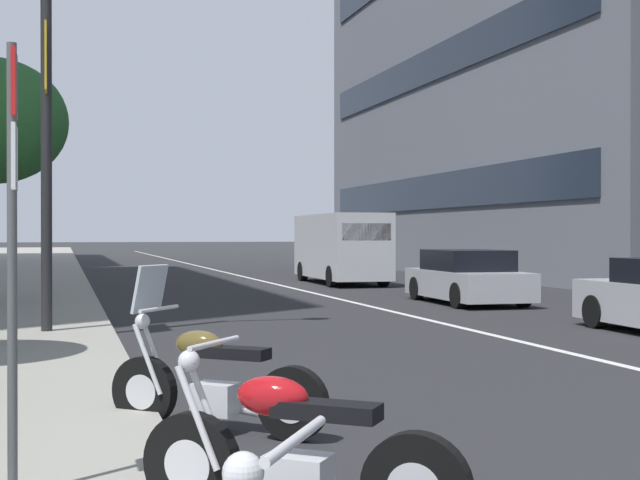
# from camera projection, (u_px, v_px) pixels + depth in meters

# --- Properties ---
(lane_centre_stripe) EXTENTS (110.00, 0.16, 0.01)m
(lane_centre_stripe) POSITION_uv_depth(u_px,v_px,m) (234.00, 274.00, 38.10)
(lane_centre_stripe) COLOR silver
(lane_centre_stripe) RESTS_ON ground
(motorcycle_second_in_row) EXTENTS (1.40, 1.72, 1.10)m
(motorcycle_second_in_row) POSITION_uv_depth(u_px,v_px,m) (295.00, 459.00, 5.19)
(motorcycle_second_in_row) COLOR black
(motorcycle_second_in_row) RESTS_ON ground
(motorcycle_mid_row) EXTENTS (1.45, 1.72, 1.48)m
(motorcycle_mid_row) POSITION_uv_depth(u_px,v_px,m) (212.00, 383.00, 7.70)
(motorcycle_mid_row) COLOR black
(motorcycle_mid_row) RESTS_ON ground
(car_far_down_avenue) EXTENTS (4.34, 2.04, 1.36)m
(car_far_down_avenue) POSITION_uv_depth(u_px,v_px,m) (467.00, 278.00, 22.16)
(car_far_down_avenue) COLOR #B7B7BC
(car_far_down_avenue) RESTS_ON ground
(delivery_van_ahead) EXTENTS (6.11, 2.19, 2.46)m
(delivery_van_ahead) POSITION_uv_depth(u_px,v_px,m) (341.00, 246.00, 31.06)
(delivery_van_ahead) COLOR silver
(delivery_van_ahead) RESTS_ON ground
(parking_sign_by_curb) EXTENTS (0.32, 0.06, 2.77)m
(parking_sign_by_curb) POSITION_uv_depth(u_px,v_px,m) (13.00, 213.00, 5.31)
(parking_sign_by_curb) COLOR #47494C
(parking_sign_by_curb) RESTS_ON sidewalk_right_plaza
(street_lamp_with_banners) EXTENTS (1.26, 2.38, 7.95)m
(street_lamp_with_banners) POSITION_uv_depth(u_px,v_px,m) (67.00, 45.00, 14.54)
(street_lamp_with_banners) COLOR #232326
(street_lamp_with_banners) RESTS_ON sidewalk_right_plaza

